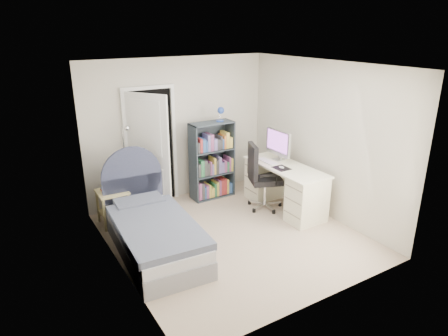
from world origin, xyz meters
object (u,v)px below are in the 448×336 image
office_chair (260,174)px  bed (153,231)px  nightstand (112,199)px  desk (284,185)px  floor_lamp (128,179)px  bookcase (212,164)px

office_chair → bed: bearing=-171.1°
nightstand → bed: bearing=-76.6°
nightstand → desk: size_ratio=0.41×
desk → floor_lamp: bearing=152.6°
bookcase → desk: bearing=-54.0°
nightstand → floor_lamp: floor_lamp is taller
nightstand → floor_lamp: size_ratio=0.43×
nightstand → floor_lamp: 0.47m
bed → floor_lamp: floor_lamp is taller
bed → bookcase: bearing=35.8°
floor_lamp → bed: bearing=-94.6°
nightstand → office_chair: office_chair is taller
floor_lamp → desk: floor_lamp is taller
bed → floor_lamp: size_ratio=1.39×
bed → office_chair: bed is taller
bed → desk: 2.42m
bookcase → office_chair: bearing=-62.4°
nightstand → bookcase: size_ratio=0.39×
bed → bookcase: 2.04m
bed → nightstand: bearing=103.4°
desk → office_chair: desk is taller
bed → office_chair: size_ratio=1.84×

